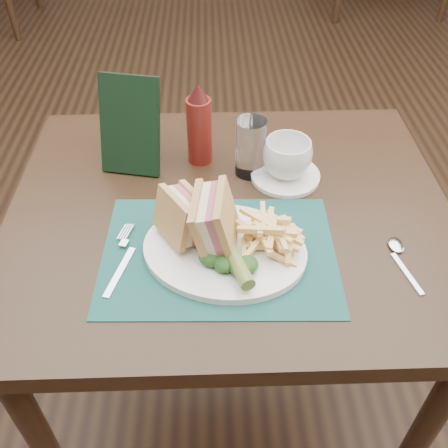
% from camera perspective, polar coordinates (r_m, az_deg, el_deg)
% --- Properties ---
extents(floor, '(7.00, 7.00, 0.00)m').
position_cam_1_polar(floor, '(1.90, -0.12, -5.30)').
color(floor, black).
rests_on(floor, ground).
extents(table_main, '(0.90, 0.75, 0.75)m').
position_cam_1_polar(table_main, '(1.29, 0.57, -10.76)').
color(table_main, black).
rests_on(table_main, ground).
extents(placemat, '(0.44, 0.32, 0.00)m').
position_cam_1_polar(placemat, '(0.92, -0.56, -3.35)').
color(placemat, '#164843').
rests_on(placemat, table_main).
extents(plate, '(0.35, 0.30, 0.01)m').
position_cam_1_polar(plate, '(0.91, 0.06, -3.01)').
color(plate, white).
rests_on(plate, placemat).
extents(sandwich_half_a, '(0.12, 0.12, 0.10)m').
position_cam_1_polar(sandwich_half_a, '(0.89, -5.99, 0.44)').
color(sandwich_half_a, tan).
rests_on(sandwich_half_a, plate).
extents(sandwich_half_b, '(0.09, 0.12, 0.11)m').
position_cam_1_polar(sandwich_half_b, '(0.88, -2.41, 0.52)').
color(sandwich_half_b, tan).
rests_on(sandwich_half_b, plate).
extents(kale_garnish, '(0.11, 0.08, 0.03)m').
position_cam_1_polar(kale_garnish, '(0.86, 0.36, -4.48)').
color(kale_garnish, '#193C15').
rests_on(kale_garnish, plate).
extents(pickle_spear, '(0.06, 0.12, 0.03)m').
position_cam_1_polar(pickle_spear, '(0.85, 1.34, -4.24)').
color(pickle_spear, '#5B712B').
rests_on(pickle_spear, plate).
extents(fries_pile, '(0.18, 0.20, 0.06)m').
position_cam_1_polar(fries_pile, '(0.90, 4.91, -0.75)').
color(fries_pile, '#FFD37F').
rests_on(fries_pile, plate).
extents(fork, '(0.08, 0.17, 0.01)m').
position_cam_1_polar(fork, '(0.92, -11.64, -3.81)').
color(fork, silver).
rests_on(fork, placemat).
extents(spoon, '(0.07, 0.15, 0.01)m').
position_cam_1_polar(spoon, '(0.95, 19.79, -4.11)').
color(spoon, silver).
rests_on(spoon, table_main).
extents(saucer, '(0.15, 0.15, 0.01)m').
position_cam_1_polar(saucer, '(1.10, 7.01, 5.53)').
color(saucer, white).
rests_on(saucer, table_main).
extents(coffee_cup, '(0.14, 0.14, 0.08)m').
position_cam_1_polar(coffee_cup, '(1.07, 7.21, 7.50)').
color(coffee_cup, white).
rests_on(coffee_cup, saucer).
extents(drinking_glass, '(0.08, 0.08, 0.13)m').
position_cam_1_polar(drinking_glass, '(1.07, 3.05, 8.73)').
color(drinking_glass, silver).
rests_on(drinking_glass, table_main).
extents(ketchup_bottle, '(0.06, 0.06, 0.19)m').
position_cam_1_polar(ketchup_bottle, '(1.09, -2.86, 11.37)').
color(ketchup_bottle, '#5F1510').
rests_on(ketchup_bottle, table_main).
extents(check_presenter, '(0.14, 0.10, 0.20)m').
position_cam_1_polar(check_presenter, '(1.09, -10.70, 10.97)').
color(check_presenter, black).
rests_on(check_presenter, table_main).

